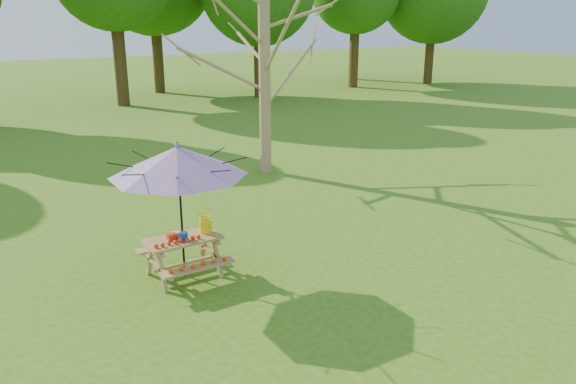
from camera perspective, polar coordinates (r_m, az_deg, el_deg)
ground at (r=7.32m, az=15.60°, el=-17.23°), size 120.00×120.00×0.00m
picnic_table at (r=9.38m, az=-10.53°, el=-6.57°), size 1.20×1.32×0.67m
patio_umbrella at (r=8.86m, az=-11.11°, el=3.08°), size 2.87×2.87×2.25m
produce_bins at (r=9.21m, az=-11.12°, el=-4.40°), size 0.29×0.37×0.13m
tomatoes_row at (r=9.03m, az=-11.09°, el=-4.96°), size 0.77×0.13×0.07m
flower_bucket at (r=9.34m, az=-8.39°, el=-2.70°), size 0.30×0.27×0.45m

